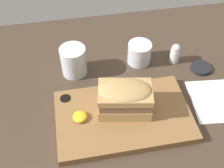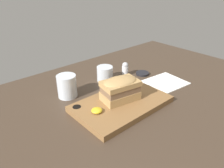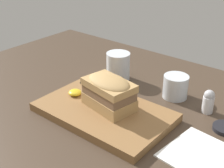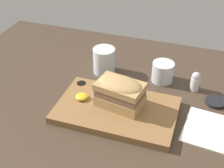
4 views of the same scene
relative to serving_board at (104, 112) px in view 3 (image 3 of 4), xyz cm
name	(u,v)px [view 3 (image 3 of 4)]	position (x,y,z in cm)	size (l,w,h in cm)	color
dining_table	(126,129)	(7.52, -0.15, -2.11)	(142.00, 97.39, 2.00)	#423326
serving_board	(104,112)	(0.00, 0.00, 0.00)	(35.06, 21.61, 2.27)	olive
sandwich	(109,91)	(0.65, 1.32, 5.87)	(14.72, 10.64, 8.85)	tan
mustard_dollop	(75,92)	(-11.15, 0.35, 1.85)	(3.75, 3.75, 1.50)	gold
water_glass	(118,68)	(-10.86, 19.82, 2.84)	(7.66, 7.66, 9.10)	silver
wine_glass	(175,88)	(9.63, 20.94, 1.91)	(7.29, 7.29, 6.82)	silver
napkin	(206,158)	(28.57, 0.84, -0.91)	(18.57, 16.88, 0.40)	white
salt_shaker	(208,101)	(20.65, 18.93, 2.27)	(3.05, 3.05, 6.69)	white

